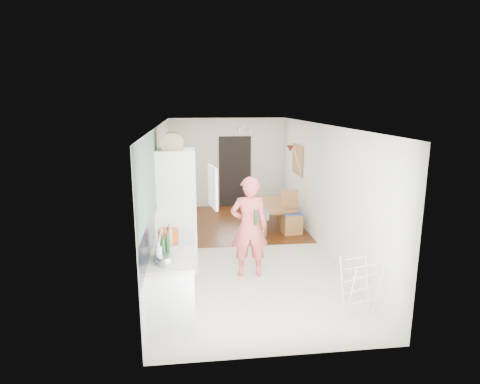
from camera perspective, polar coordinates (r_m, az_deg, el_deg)
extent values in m
cube|color=beige|center=(8.20, 0.52, -8.22)|extent=(3.20, 7.00, 0.01)
cube|color=#572E14|center=(9.94, -0.85, -4.40)|extent=(3.20, 3.30, 0.01)
cube|color=#51745D|center=(5.73, -12.76, 1.53)|extent=(0.02, 3.00, 1.30)
cube|color=black|center=(5.39, -12.92, -6.93)|extent=(0.02, 1.90, 0.50)
cube|color=black|center=(11.31, -0.72, 2.88)|extent=(0.90, 0.04, 2.00)
cube|color=white|center=(5.64, -9.59, -13.79)|extent=(0.60, 0.90, 0.86)
cube|color=beige|center=(5.46, -9.77, -9.46)|extent=(0.62, 0.92, 0.06)
cube|color=white|center=(6.32, -9.29, -10.68)|extent=(0.60, 0.60, 0.88)
cube|color=#B8B8BA|center=(6.15, -9.44, -6.74)|extent=(0.60, 0.60, 0.04)
cube|color=white|center=(7.07, -8.91, -2.66)|extent=(0.66, 0.66, 2.15)
cube|color=white|center=(6.67, -3.89, 0.74)|extent=(0.14, 0.56, 0.70)
cube|color=white|center=(6.96, -6.49, 1.18)|extent=(0.02, 0.52, 0.66)
cube|color=tan|center=(9.94, 8.22, 4.59)|extent=(0.03, 0.90, 0.70)
cube|color=olive|center=(9.93, 8.14, 4.59)|extent=(0.00, 0.94, 0.74)
cone|color=maroon|center=(10.53, 7.13, 6.17)|extent=(0.18, 0.18, 0.16)
imported|color=#E45656|center=(6.75, 1.31, -3.71)|extent=(0.77, 0.52, 2.05)
imported|color=olive|center=(9.72, 4.62, -3.45)|extent=(0.79, 1.35, 0.46)
cube|color=gray|center=(8.91, 2.57, -3.22)|extent=(0.44, 0.44, 0.18)
cylinder|color=red|center=(6.02, -10.14, -6.10)|extent=(0.33, 0.33, 0.18)
cylinder|color=#B8B8BA|center=(5.22, -10.49, -9.50)|extent=(0.27, 0.27, 0.11)
cylinder|color=#183E1D|center=(6.58, 2.23, -3.63)|extent=(0.05, 0.05, 0.25)
cylinder|color=#183E1D|center=(5.38, -10.89, -7.95)|extent=(0.08, 0.08, 0.27)
cylinder|color=#183E1D|center=(5.46, -10.26, -7.67)|extent=(0.07, 0.07, 0.26)
cylinder|color=silver|center=(5.25, -11.49, -8.80)|extent=(0.11, 0.11, 0.22)
cylinder|color=tan|center=(5.82, -11.11, -6.71)|extent=(0.07, 0.07, 0.20)
cylinder|color=tan|center=(5.89, -9.90, -6.25)|extent=(0.07, 0.07, 0.23)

